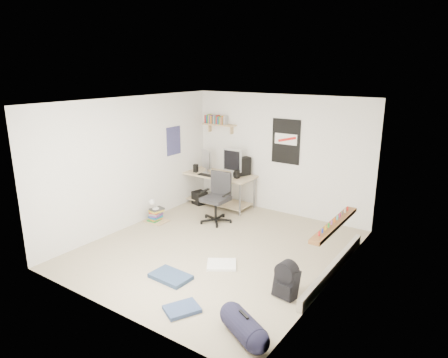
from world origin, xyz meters
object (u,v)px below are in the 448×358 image
Objects in this scene: desk at (218,190)px; office_chair at (216,199)px; backpack at (286,283)px; duffel_bag at (244,327)px; book_stack at (156,214)px.

office_chair reaches higher than desk.
backpack is 0.71× the size of duffel_bag.
desk is 3.55× the size of book_stack.
backpack is at bearing -16.60° from book_stack.
office_chair is 1.75× the size of duffel_bag.
desk reaches higher than book_stack.
desk reaches higher than duffel_bag.
backpack is (2.91, -2.52, -0.16)m from desk.
duffel_bag is at bearing -31.65° from book_stack.
duffel_bag is at bearing -53.30° from office_chair.
office_chair is (0.53, -0.85, 0.12)m from desk.
book_stack is (-1.01, -0.66, -0.34)m from office_chair.
desk is 1.01m from office_chair.
duffel_bag is 1.25× the size of book_stack.
office_chair is at bearing -76.51° from desk.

